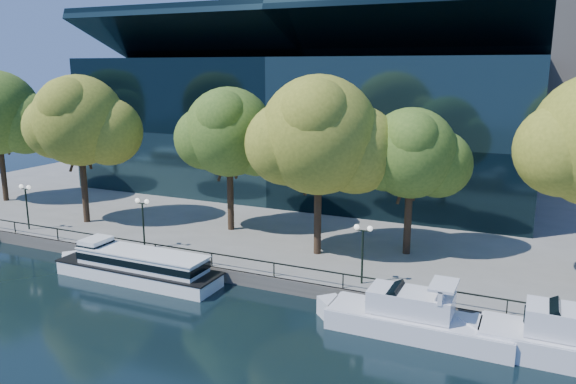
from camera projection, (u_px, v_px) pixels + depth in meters
The scene contains 14 objects.
ground at pixel (187, 295), 37.96m from camera, with size 160.00×160.00×0.00m, color black.
promenade at pixel (354, 186), 70.15m from camera, with size 90.00×67.08×1.00m.
railing at pixel (212, 253), 40.43m from camera, with size 88.20×0.08×0.99m.
convention_building at pixel (311, 124), 65.94m from camera, with size 50.00×24.57×21.43m.
tour_boat at pixel (134, 264), 40.52m from camera, with size 13.97×3.12×2.65m.
cruiser_near at pixel (411, 317), 32.25m from camera, with size 11.63×3.00×3.37m.
cruiser_far at pixel (571, 341), 29.15m from camera, with size 11.30×3.13×3.69m.
tree_1 at pixel (80, 123), 50.02m from camera, with size 10.16×8.33×13.44m.
tree_2 at pixel (230, 134), 47.75m from camera, with size 9.56×7.84×12.47m.
tree_3 at pixel (321, 138), 41.26m from camera, with size 11.09×9.09×13.60m.
tree_4 at pixel (413, 155), 41.54m from camera, with size 8.46×6.94×11.21m.
lamp_0 at pixel (26, 196), 49.08m from camera, with size 1.26×0.36×4.03m.
lamp_1 at pixel (143, 212), 43.93m from camera, with size 1.26×0.36×4.03m.
lamp_2 at pixel (363, 240), 36.69m from camera, with size 1.26×0.36×4.03m.
Camera 1 is at (20.97, -29.47, 15.12)m, focal length 35.00 mm.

